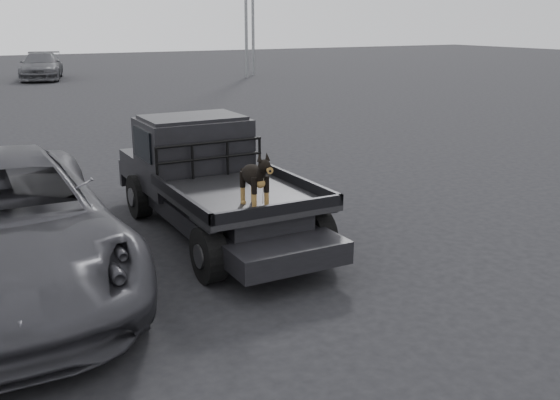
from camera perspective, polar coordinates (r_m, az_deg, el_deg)
ground at (r=8.83m, az=1.76°, el=-6.09°), size 120.00×120.00×0.00m
flatbed_ute at (r=10.02m, az=-5.83°, el=-0.65°), size 2.00×5.40×0.92m
ute_cab at (r=10.66m, az=-7.96°, el=5.29°), size 1.72×1.30×0.88m
headache_rack at (r=10.01m, az=-6.39°, el=3.67°), size 1.80×0.08×0.55m
dog at (r=8.32m, az=-2.37°, el=1.86°), size 0.32×0.60×0.74m
distant_car_b at (r=39.23m, az=-20.98°, el=11.37°), size 3.27×5.62×1.53m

